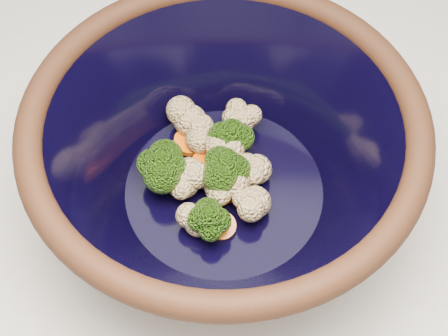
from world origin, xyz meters
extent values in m
cylinder|color=black|center=(-0.11, 0.01, 0.91)|extent=(0.20, 0.20, 0.01)
torus|color=black|center=(-0.11, 0.01, 1.04)|extent=(0.34, 0.34, 0.02)
cylinder|color=black|center=(-0.11, 0.01, 0.93)|extent=(0.19, 0.19, 0.00)
cylinder|color=#608442|center=(-0.17, 0.01, 0.94)|extent=(0.01, 0.01, 0.02)
ellipsoid|color=#345F12|center=(-0.17, 0.01, 0.97)|extent=(0.05, 0.05, 0.04)
cylinder|color=#608442|center=(-0.10, 0.05, 0.94)|extent=(0.01, 0.01, 0.02)
ellipsoid|color=#345F12|center=(-0.10, 0.05, 0.96)|extent=(0.04, 0.04, 0.03)
cylinder|color=#608442|center=(-0.11, 0.01, 0.94)|extent=(0.01, 0.01, 0.02)
ellipsoid|color=#345F12|center=(-0.11, 0.01, 0.97)|extent=(0.04, 0.04, 0.04)
cylinder|color=#608442|center=(-0.11, 0.01, 0.94)|extent=(0.01, 0.01, 0.02)
ellipsoid|color=#345F12|center=(-0.11, 0.01, 0.96)|extent=(0.04, 0.04, 0.03)
cylinder|color=#608442|center=(-0.12, -0.04, 0.94)|extent=(0.01, 0.01, 0.02)
ellipsoid|color=#345F12|center=(-0.12, -0.04, 0.96)|extent=(0.04, 0.04, 0.03)
sphere|color=#FBECAC|center=(-0.15, 0.07, 0.95)|extent=(0.03, 0.03, 0.03)
sphere|color=#FBECAC|center=(-0.10, 0.01, 0.95)|extent=(0.03, 0.03, 0.03)
sphere|color=#FBECAC|center=(-0.13, -0.04, 0.95)|extent=(0.03, 0.03, 0.03)
sphere|color=#FBECAC|center=(-0.11, 0.00, 0.95)|extent=(0.03, 0.03, 0.03)
sphere|color=#FBECAC|center=(-0.11, 0.02, 0.95)|extent=(0.03, 0.03, 0.03)
sphere|color=#FBECAC|center=(-0.11, 0.05, 0.95)|extent=(0.03, 0.03, 0.03)
sphere|color=#FBECAC|center=(-0.08, 0.02, 0.95)|extent=(0.03, 0.03, 0.03)
sphere|color=#FBECAC|center=(-0.08, -0.01, 0.95)|extent=(0.03, 0.03, 0.03)
sphere|color=#FBECAC|center=(-0.10, 0.08, 0.95)|extent=(0.03, 0.03, 0.03)
sphere|color=#FBECAC|center=(-0.14, 0.05, 0.95)|extent=(0.03, 0.03, 0.03)
sphere|color=#FBECAC|center=(-0.15, 0.00, 0.95)|extent=(0.03, 0.03, 0.03)
cylinder|color=orange|center=(-0.11, 0.01, 0.94)|extent=(0.03, 0.03, 0.01)
cylinder|color=orange|center=(-0.13, 0.03, 0.94)|extent=(0.03, 0.03, 0.01)
cylinder|color=orange|center=(-0.11, -0.04, 0.94)|extent=(0.03, 0.03, 0.01)
cylinder|color=orange|center=(-0.15, 0.06, 0.94)|extent=(0.03, 0.03, 0.01)
camera|label=1|loc=(-0.09, -0.30, 1.44)|focal=50.00mm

